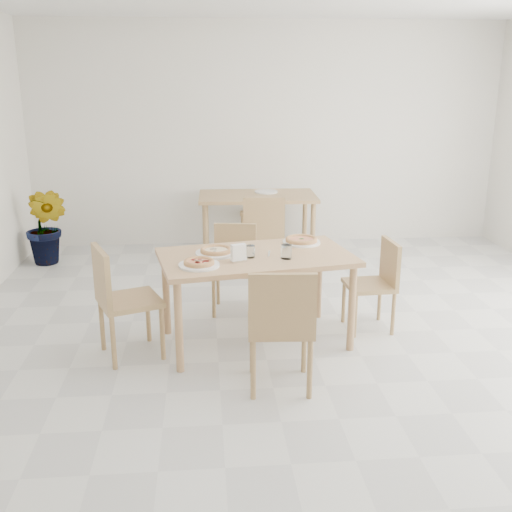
{
  "coord_description": "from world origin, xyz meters",
  "views": [
    {
      "loc": [
        -0.83,
        -4.2,
        2.11
      ],
      "look_at": [
        -0.43,
        0.36,
        0.74
      ],
      "focal_mm": 42.0,
      "sensor_mm": 36.0,
      "label": 1
    }
  ],
  "objects": [
    {
      "name": "main_table",
      "position": [
        -0.43,
        0.36,
        0.67
      ],
      "size": [
        1.64,
        1.12,
        0.75
      ],
      "rotation": [
        0.0,
        0.0,
        0.18
      ],
      "color": "tan",
      "rests_on": "ground"
    },
    {
      "name": "chair_south",
      "position": [
        -0.33,
        -0.48,
        0.52
      ],
      "size": [
        0.48,
        0.48,
        0.9
      ],
      "rotation": [
        0.0,
        0.0,
        3.07
      ],
      "color": "tan",
      "rests_on": "ground"
    },
    {
      "name": "chair_north",
      "position": [
        -0.56,
        1.12,
        0.46
      ],
      "size": [
        0.45,
        0.45,
        0.8
      ],
      "rotation": [
        0.0,
        0.0,
        -0.14
      ],
      "color": "tan",
      "rests_on": "ground"
    },
    {
      "name": "chair_west",
      "position": [
        -1.5,
        0.17,
        0.52
      ],
      "size": [
        0.57,
        0.57,
        0.89
      ],
      "rotation": [
        0.0,
        0.0,
        1.94
      ],
      "color": "tan",
      "rests_on": "ground"
    },
    {
      "name": "chair_east",
      "position": [
        0.64,
        0.54,
        0.46
      ],
      "size": [
        0.41,
        0.41,
        0.79
      ],
      "rotation": [
        0.0,
        0.0,
        -1.51
      ],
      "color": "tan",
      "rests_on": "ground"
    },
    {
      "name": "plate_margherita",
      "position": [
        -0.01,
        0.67,
        0.76
      ],
      "size": [
        0.32,
        0.32,
        0.02
      ],
      "primitive_type": "cylinder",
      "color": "white",
      "rests_on": "main_table"
    },
    {
      "name": "plate_mushroom",
      "position": [
        -0.74,
        0.41,
        0.76
      ],
      "size": [
        0.33,
        0.33,
        0.02
      ],
      "primitive_type": "cylinder",
      "color": "white",
      "rests_on": "main_table"
    },
    {
      "name": "plate_pepperoni",
      "position": [
        -0.88,
        0.1,
        0.76
      ],
      "size": [
        0.31,
        0.31,
        0.02
      ],
      "primitive_type": "cylinder",
      "color": "white",
      "rests_on": "main_table"
    },
    {
      "name": "pizza_margherita",
      "position": [
        -0.01,
        0.67,
        0.78
      ],
      "size": [
        0.33,
        0.33,
        0.03
      ],
      "rotation": [
        0.0,
        0.0,
        -0.24
      ],
      "color": "#E8AF6D",
      "rests_on": "plate_margherita"
    },
    {
      "name": "pizza_mushroom",
      "position": [
        -0.74,
        0.41,
        0.78
      ],
      "size": [
        0.3,
        0.3,
        0.03
      ],
      "rotation": [
        0.0,
        0.0,
        0.22
      ],
      "color": "#E8AF6D",
      "rests_on": "plate_mushroom"
    },
    {
      "name": "pizza_pepperoni",
      "position": [
        -0.88,
        0.1,
        0.78
      ],
      "size": [
        0.27,
        0.27,
        0.03
      ],
      "rotation": [
        0.0,
        0.0,
        -0.16
      ],
      "color": "#E8AF6D",
      "rests_on": "plate_pepperoni"
    },
    {
      "name": "tumbler_a",
      "position": [
        -0.2,
        0.24,
        0.81
      ],
      "size": [
        0.08,
        0.08,
        0.11
      ],
      "primitive_type": "cylinder",
      "color": "white",
      "rests_on": "main_table"
    },
    {
      "name": "tumbler_b",
      "position": [
        -0.48,
        0.29,
        0.8
      ],
      "size": [
        0.07,
        0.07,
        0.1
      ],
      "primitive_type": "cylinder",
      "color": "white",
      "rests_on": "main_table"
    },
    {
      "name": "napkin_holder",
      "position": [
        -0.58,
        0.18,
        0.82
      ],
      "size": [
        0.14,
        0.1,
        0.14
      ],
      "rotation": [
        0.0,
        0.0,
        0.34
      ],
      "color": "silver",
      "rests_on": "main_table"
    },
    {
      "name": "fork_a",
      "position": [
        -0.32,
        0.37,
        0.75
      ],
      "size": [
        0.04,
        0.17,
        0.01
      ],
      "primitive_type": "cube",
      "rotation": [
        0.0,
        0.0,
        -0.16
      ],
      "color": "silver",
      "rests_on": "main_table"
    },
    {
      "name": "fork_b",
      "position": [
        -0.5,
        0.35,
        0.75
      ],
      "size": [
        0.02,
        0.16,
        0.01
      ],
      "primitive_type": "cube",
      "rotation": [
        0.0,
        0.0,
        -0.06
      ],
      "color": "silver",
      "rests_on": "main_table"
    },
    {
      "name": "second_table",
      "position": [
        -0.18,
        2.9,
        0.66
      ],
      "size": [
        1.42,
        0.84,
        0.75
      ],
      "rotation": [
        0.0,
        0.0,
        -0.02
      ],
      "color": "tan",
      "rests_on": "ground"
    },
    {
      "name": "chair_back_s",
      "position": [
        -0.19,
        2.1,
        0.52
      ],
      "size": [
        0.47,
        0.47,
        0.9
      ],
      "rotation": [
        0.0,
        0.0,
        3.07
      ],
      "color": "tan",
      "rests_on": "ground"
    },
    {
      "name": "chair_back_n",
      "position": [
        -0.14,
        3.6,
        0.47
      ],
      "size": [
        0.43,
        0.43,
        0.8
      ],
      "rotation": [
        0.0,
        0.0,
        -0.1
      ],
      "color": "tan",
      "rests_on": "ground"
    },
    {
      "name": "plate_empty",
      "position": [
        -0.06,
        3.04,
        0.76
      ],
      "size": [
        0.28,
        0.28,
        0.02
      ],
      "primitive_type": "cylinder",
      "color": "white",
      "rests_on": "second_table"
    },
    {
      "name": "potted_plant",
      "position": [
        -2.65,
        2.72,
        0.45
      ],
      "size": [
        0.61,
        0.56,
        0.9
      ],
      "primitive_type": "imported",
      "rotation": [
        0.0,
        0.0,
        -0.38
      ],
      "color": "#3B6F21",
      "rests_on": "ground"
    }
  ]
}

